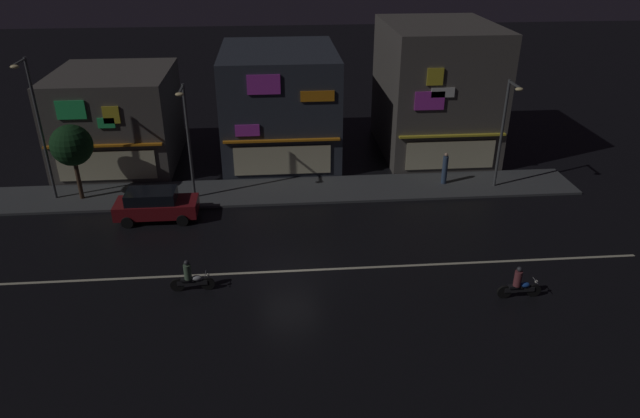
# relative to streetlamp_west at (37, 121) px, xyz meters

# --- Properties ---
(ground_plane) EXTENTS (140.00, 140.00, 0.00)m
(ground_plane) POSITION_rel_streetlamp_west_xyz_m (13.08, -8.48, -4.79)
(ground_plane) COLOR black
(lane_divider_stripe) EXTENTS (33.17, 0.16, 0.01)m
(lane_divider_stripe) POSITION_rel_streetlamp_west_xyz_m (13.08, -8.48, -4.79)
(lane_divider_stripe) COLOR beige
(lane_divider_stripe) RESTS_ON ground
(sidewalk_far) EXTENTS (34.92, 3.62, 0.14)m
(sidewalk_far) POSITION_rel_streetlamp_west_xyz_m (13.08, 0.16, -4.72)
(sidewalk_far) COLOR #424447
(sidewalk_far) RESTS_ON ground
(storefront_left_block) EXTENTS (7.39, 9.19, 7.09)m
(storefront_left_block) POSITION_rel_streetlamp_west_xyz_m (13.08, 6.48, -1.25)
(storefront_left_block) COLOR #2D333D
(storefront_left_block) RESTS_ON ground
(storefront_center_block) EXTENTS (7.01, 9.24, 8.54)m
(storefront_center_block) POSITION_rel_streetlamp_west_xyz_m (23.55, 6.51, -0.53)
(storefront_center_block) COLOR #56514C
(storefront_center_block) RESTS_ON ground
(storefront_right_block) EXTENTS (7.18, 8.00, 6.00)m
(storefront_right_block) POSITION_rel_streetlamp_west_xyz_m (2.60, 5.88, -1.79)
(storefront_right_block) COLOR #56514C
(storefront_right_block) RESTS_ON ground
(streetlamp_west) EXTENTS (0.44, 1.64, 7.99)m
(streetlamp_west) POSITION_rel_streetlamp_west_xyz_m (0.00, 0.00, 0.00)
(streetlamp_west) COLOR #47494C
(streetlamp_west) RESTS_ON sidewalk_far
(streetlamp_mid) EXTENTS (0.44, 1.64, 6.58)m
(streetlamp_mid) POSITION_rel_streetlamp_west_xyz_m (7.93, -0.58, -0.74)
(streetlamp_mid) COLOR #47494C
(streetlamp_mid) RESTS_ON sidewalk_far
(streetlamp_east) EXTENTS (0.44, 1.64, 6.42)m
(streetlamp_east) POSITION_rel_streetlamp_west_xyz_m (25.71, -0.50, -0.82)
(streetlamp_east) COLOR #47494C
(streetlamp_east) RESTS_ON sidewalk_far
(pedestrian_on_sidewalk) EXTENTS (0.32, 0.32, 1.95)m
(pedestrian_on_sidewalk) POSITION_rel_streetlamp_west_xyz_m (22.77, 0.35, -3.73)
(pedestrian_on_sidewalk) COLOR #334766
(pedestrian_on_sidewalk) RESTS_ON sidewalk_far
(street_tree) EXTENTS (2.29, 2.29, 4.36)m
(street_tree) POSITION_rel_streetlamp_west_xyz_m (1.51, 0.02, -1.46)
(street_tree) COLOR #473323
(street_tree) RESTS_ON sidewalk_far
(parked_car_near_kerb) EXTENTS (4.30, 1.98, 1.67)m
(parked_car_near_kerb) POSITION_rel_streetlamp_west_xyz_m (6.18, -2.71, -3.92)
(parked_car_near_kerb) COLOR maroon
(parked_car_near_kerb) RESTS_ON ground
(motorcycle_lead) EXTENTS (1.90, 0.60, 1.52)m
(motorcycle_lead) POSITION_rel_streetlamp_west_xyz_m (22.70, -11.33, -4.16)
(motorcycle_lead) COLOR black
(motorcycle_lead) RESTS_ON ground
(motorcycle_following) EXTENTS (1.90, 0.60, 1.52)m
(motorcycle_following) POSITION_rel_streetlamp_west_xyz_m (8.81, -9.65, -4.16)
(motorcycle_following) COLOR black
(motorcycle_following) RESTS_ON ground
(traffic_cone) EXTENTS (0.36, 0.36, 0.55)m
(traffic_cone) POSITION_rel_streetlamp_west_xyz_m (7.08, -2.32, -4.52)
(traffic_cone) COLOR orange
(traffic_cone) RESTS_ON ground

